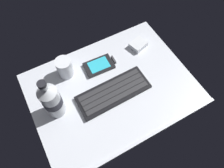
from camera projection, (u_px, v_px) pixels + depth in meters
ground_plane at (112, 89)px, 82.83cm from camera, size 64.00×48.00×2.80cm
keyboard at (113, 92)px, 80.18cm from camera, size 29.20×11.53×1.70cm
handheld_device at (100, 65)px, 86.44cm from camera, size 13.03×8.10×1.50cm
juice_cup at (65, 68)px, 81.90cm from camera, size 6.40×6.40×8.50cm
water_bottle at (52, 100)px, 69.55cm from camera, size 6.73×6.73×20.80cm
charger_block at (138, 45)px, 91.16cm from camera, size 8.31×7.37×2.40cm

